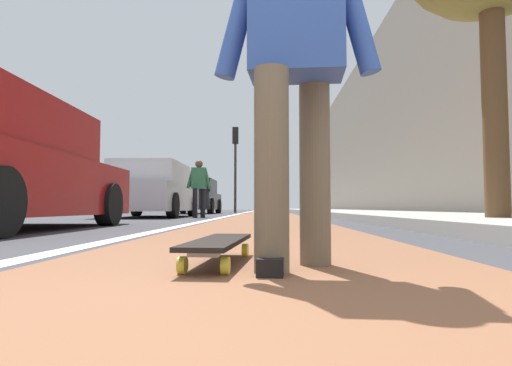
{
  "coord_description": "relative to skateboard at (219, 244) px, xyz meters",
  "views": [
    {
      "loc": [
        -0.69,
        -0.05,
        0.26
      ],
      "look_at": [
        13.96,
        0.4,
        1.1
      ],
      "focal_mm": 30.1,
      "sensor_mm": 36.0,
      "label": 1
    }
  ],
  "objects": [
    {
      "name": "traffic_light",
      "position": [
        18.58,
        1.4,
        2.78
      ],
      "size": [
        0.33,
        0.28,
        4.14
      ],
      "color": "#2D2D2D",
      "rests_on": "ground"
    },
    {
      "name": "parked_car_mid",
      "position": [
        9.76,
        2.99,
        0.61
      ],
      "size": [
        4.52,
        1.98,
        1.47
      ],
      "color": "#B7B7BC",
      "rests_on": "ground"
    },
    {
      "name": "ground_plane",
      "position": [
        8.73,
        -0.18,
        -0.09
      ],
      "size": [
        80.0,
        80.0,
        0.0
      ],
      "primitive_type": "plane",
      "color": "#38383D"
    },
    {
      "name": "building_facade",
      "position": [
        20.73,
        -5.95,
        4.23
      ],
      "size": [
        40.0,
        1.2,
        8.65
      ],
      "primitive_type": "cube",
      "color": "gray",
      "rests_on": "ground"
    },
    {
      "name": "lane_stripe_white",
      "position": [
        18.73,
        1.0,
        -0.09
      ],
      "size": [
        52.0,
        0.16,
        0.01
      ],
      "primitive_type": "cube",
      "color": "silver",
      "rests_on": "ground"
    },
    {
      "name": "pedestrian_distant",
      "position": [
        9.1,
        1.59,
        0.76
      ],
      "size": [
        0.42,
        0.65,
        1.5
      ],
      "color": "black",
      "rests_on": "ground"
    },
    {
      "name": "parked_car_far",
      "position": [
        16.64,
        2.97,
        0.62
      ],
      "size": [
        4.03,
        1.9,
        1.48
      ],
      "color": "black",
      "rests_on": "ground"
    },
    {
      "name": "skateboard",
      "position": [
        0.0,
        0.0,
        0.0
      ],
      "size": [
        0.85,
        0.26,
        0.11
      ],
      "color": "yellow",
      "rests_on": "ground"
    },
    {
      "name": "skater_person",
      "position": [
        -0.15,
        -0.35,
        0.84
      ],
      "size": [
        0.45,
        0.72,
        1.64
      ],
      "color": "brown",
      "rests_on": "ground"
    },
    {
      "name": "bike_lane_paint",
      "position": [
        22.73,
        -0.18,
        -0.09
      ],
      "size": [
        56.0,
        2.06,
        0.0
      ],
      "primitive_type": "cube",
      "color": "brown",
      "rests_on": "ground"
    },
    {
      "name": "sidewalk_curb",
      "position": [
        16.73,
        -3.38,
        -0.02
      ],
      "size": [
        52.0,
        3.2,
        0.14
      ],
      "primitive_type": "cube",
      "color": "#9E9B93",
      "rests_on": "ground"
    }
  ]
}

